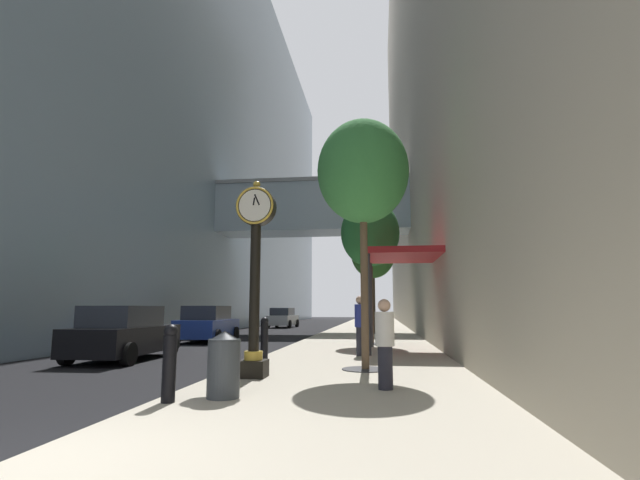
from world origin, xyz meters
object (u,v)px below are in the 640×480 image
object	(u,v)px
street_clock	(255,267)
pedestrian_by_clock	(360,323)
car_blue_far	(208,324)
bollard_nearest	(170,361)
bollard_third	(264,337)
street_tree_mid_far	(373,253)
car_silver_near	(283,318)
car_black_mid	(124,334)
street_tree_mid_near	(370,234)
pedestrian_walking	(385,341)
trash_bin	(224,363)
street_tree_near	(363,173)

from	to	relation	value
street_clock	pedestrian_by_clock	world-z (taller)	street_clock
car_blue_far	street_clock	bearing A→B (deg)	-65.44
bollard_nearest	bollard_third	world-z (taller)	same
street_tree_mid_far	car_blue_far	xyz separation A→B (m)	(-7.70, -5.88, -3.93)
car_silver_near	car_black_mid	distance (m)	24.70
street_tree_mid_near	pedestrian_walking	world-z (taller)	street_tree_mid_near
pedestrian_walking	pedestrian_by_clock	bearing A→B (deg)	96.56
street_clock	pedestrian_walking	xyz separation A→B (m)	(2.70, -1.14, -1.45)
bollard_nearest	bollard_third	distance (m)	6.00
street_tree_mid_near	pedestrian_by_clock	bearing A→B (deg)	-92.82
bollard_nearest	car_blue_far	distance (m)	15.40
bollard_nearest	street_tree_mid_near	distance (m)	13.26
bollard_nearest	street_clock	bearing A→B (deg)	77.90
street_tree_mid_far	trash_bin	xyz separation A→B (m)	(-2.14, -20.04, -4.06)
bollard_nearest	trash_bin	size ratio (longest dim) A/B	1.11
street_tree_mid_near	pedestrian_walking	bearing A→B (deg)	-87.69
street_tree_mid_far	car_blue_far	world-z (taller)	street_tree_mid_far
pedestrian_walking	car_black_mid	xyz separation A→B (m)	(-7.77, 5.03, -0.18)
bollard_third	street_tree_mid_far	xyz separation A→B (m)	(2.85, 14.49, 3.99)
street_tree_near	car_silver_near	distance (m)	28.39
car_blue_far	car_black_mid	bearing A→B (deg)	-87.38
street_tree_mid_far	street_clock	bearing A→B (deg)	-97.26
trash_bin	car_blue_far	bearing A→B (deg)	111.46
street_tree_near	car_silver_near	world-z (taller)	street_tree_near
trash_bin	street_tree_mid_far	bearing A→B (deg)	83.91
bollard_third	street_tree_mid_near	size ratio (longest dim) A/B	0.20
bollard_nearest	pedestrian_by_clock	xyz separation A→B (m)	(2.60, 7.46, 0.35)
bollard_third	pedestrian_by_clock	bearing A→B (deg)	29.16
street_tree_near	street_tree_mid_far	xyz separation A→B (m)	(0.00, 16.25, -0.11)
bollard_nearest	street_tree_mid_near	bearing A→B (deg)	77.04
bollard_nearest	car_black_mid	bearing A→B (deg)	124.22
street_tree_mid_far	trash_bin	size ratio (longest dim) A/B	5.81
car_silver_near	car_black_mid	xyz separation A→B (m)	(0.22, -24.70, 0.01)
street_clock	street_tree_mid_near	size ratio (longest dim) A/B	0.71
street_tree_mid_near	street_tree_mid_far	world-z (taller)	street_tree_mid_far
street_tree_mid_far	trash_bin	bearing A→B (deg)	-96.09
pedestrian_by_clock	street_clock	bearing A→B (deg)	-113.08
street_tree_mid_far	car_blue_far	distance (m)	10.46
car_black_mid	street_tree_mid_far	bearing A→B (deg)	62.16
street_clock	car_silver_near	distance (m)	29.12
street_tree_near	pedestrian_walking	distance (m)	4.74
street_clock	street_tree_near	world-z (taller)	street_tree_near
trash_bin	pedestrian_walking	distance (m)	2.82
car_silver_near	car_blue_far	world-z (taller)	car_blue_far
car_black_mid	street_clock	bearing A→B (deg)	-37.49
pedestrian_by_clock	trash_bin	bearing A→B (deg)	-105.14
street_clock	street_tree_mid_far	bearing A→B (deg)	82.74
street_clock	car_black_mid	xyz separation A→B (m)	(-5.07, 3.89, -1.63)
street_tree_mid_near	pedestrian_walking	size ratio (longest dim) A/B	3.74
pedestrian_walking	car_blue_far	xyz separation A→B (m)	(-8.14, 13.04, -0.16)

